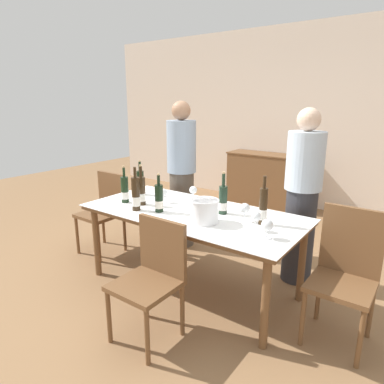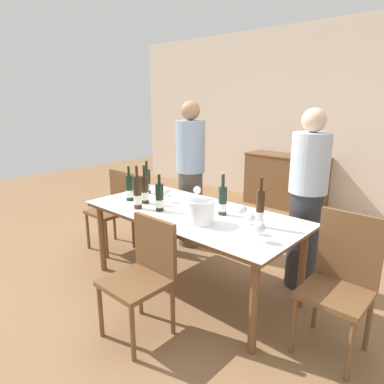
{
  "view_description": "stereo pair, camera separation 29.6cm",
  "coord_description": "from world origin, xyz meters",
  "px_view_note": "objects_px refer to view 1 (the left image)",
  "views": [
    {
      "loc": [
        1.69,
        -2.31,
        1.69
      ],
      "look_at": [
        0.0,
        0.0,
        0.91
      ],
      "focal_mm": 32.0,
      "sensor_mm": 36.0,
      "label": 1
    },
    {
      "loc": [
        1.92,
        -2.13,
        1.69
      ],
      "look_at": [
        0.0,
        0.0,
        0.91
      ],
      "focal_mm": 32.0,
      "sensor_mm": 36.0,
      "label": 2
    }
  ],
  "objects_px": {
    "wine_bottle_5": "(223,200)",
    "wine_glass_3": "(256,217)",
    "sideboard_cabinet": "(267,179)",
    "wine_glass_0": "(245,209)",
    "person_host": "(182,176)",
    "wine_bottle_2": "(141,192)",
    "wine_bottle_4": "(136,195)",
    "wine_glass_1": "(193,190)",
    "ice_bucket": "(204,210)",
    "wine_bottle_0": "(125,190)",
    "dining_table": "(192,219)",
    "chair_left_end": "(105,207)",
    "chair_near_front": "(153,272)",
    "chair_right_end": "(346,268)",
    "wine_bottle_1": "(140,183)",
    "wine_bottle_3": "(263,207)",
    "person_guest_left": "(302,199)",
    "wine_glass_4": "(267,226)",
    "wine_glass_2": "(163,193)",
    "wine_bottle_6": "(159,199)"
  },
  "relations": [
    {
      "from": "wine_bottle_3",
      "to": "wine_glass_3",
      "type": "distance_m",
      "value": 0.16
    },
    {
      "from": "wine_bottle_5",
      "to": "wine_glass_3",
      "type": "height_order",
      "value": "wine_bottle_5"
    },
    {
      "from": "wine_bottle_1",
      "to": "wine_bottle_3",
      "type": "distance_m",
      "value": 1.4
    },
    {
      "from": "wine_glass_2",
      "to": "wine_glass_4",
      "type": "height_order",
      "value": "wine_glass_4"
    },
    {
      "from": "person_host",
      "to": "wine_glass_0",
      "type": "bearing_deg",
      "value": -29.91
    },
    {
      "from": "sideboard_cabinet",
      "to": "wine_glass_1",
      "type": "height_order",
      "value": "wine_glass_1"
    },
    {
      "from": "person_host",
      "to": "wine_bottle_4",
      "type": "bearing_deg",
      "value": -75.97
    },
    {
      "from": "ice_bucket",
      "to": "wine_bottle_4",
      "type": "distance_m",
      "value": 0.68
    },
    {
      "from": "wine_bottle_1",
      "to": "chair_left_end",
      "type": "relative_size",
      "value": 0.41
    },
    {
      "from": "wine_glass_2",
      "to": "wine_glass_4",
      "type": "relative_size",
      "value": 0.95
    },
    {
      "from": "ice_bucket",
      "to": "wine_glass_1",
      "type": "bearing_deg",
      "value": 133.79
    },
    {
      "from": "ice_bucket",
      "to": "wine_bottle_6",
      "type": "height_order",
      "value": "wine_bottle_6"
    },
    {
      "from": "wine_glass_0",
      "to": "wine_bottle_5",
      "type": "bearing_deg",
      "value": 164.92
    },
    {
      "from": "wine_bottle_0",
      "to": "wine_bottle_1",
      "type": "relative_size",
      "value": 0.99
    },
    {
      "from": "person_host",
      "to": "wine_glass_1",
      "type": "bearing_deg",
      "value": -41.5
    },
    {
      "from": "wine_bottle_2",
      "to": "wine_bottle_5",
      "type": "distance_m",
      "value": 0.78
    },
    {
      "from": "sideboard_cabinet",
      "to": "wine_glass_0",
      "type": "height_order",
      "value": "wine_glass_0"
    },
    {
      "from": "sideboard_cabinet",
      "to": "wine_glass_0",
      "type": "bearing_deg",
      "value": -69.54
    },
    {
      "from": "chair_left_end",
      "to": "dining_table",
      "type": "bearing_deg",
      "value": -3.74
    },
    {
      "from": "sideboard_cabinet",
      "to": "wine_bottle_2",
      "type": "relative_size",
      "value": 3.41
    },
    {
      "from": "wine_bottle_1",
      "to": "dining_table",
      "type": "bearing_deg",
      "value": -10.75
    },
    {
      "from": "person_guest_left",
      "to": "wine_bottle_0",
      "type": "bearing_deg",
      "value": -149.13
    },
    {
      "from": "wine_bottle_4",
      "to": "wine_bottle_3",
      "type": "bearing_deg",
      "value": 17.38
    },
    {
      "from": "wine_bottle_0",
      "to": "chair_left_end",
      "type": "height_order",
      "value": "wine_bottle_0"
    },
    {
      "from": "sideboard_cabinet",
      "to": "chair_left_end",
      "type": "xyz_separation_m",
      "value": [
        -0.73,
        -2.75,
        0.1
      ]
    },
    {
      "from": "dining_table",
      "to": "chair_left_end",
      "type": "bearing_deg",
      "value": 176.26
    },
    {
      "from": "chair_right_end",
      "to": "wine_bottle_1",
      "type": "bearing_deg",
      "value": 178.47
    },
    {
      "from": "chair_near_front",
      "to": "person_guest_left",
      "type": "relative_size",
      "value": 0.53
    },
    {
      "from": "wine_bottle_5",
      "to": "wine_glass_1",
      "type": "bearing_deg",
      "value": 156.73
    },
    {
      "from": "wine_bottle_0",
      "to": "wine_bottle_6",
      "type": "height_order",
      "value": "wine_bottle_0"
    },
    {
      "from": "wine_glass_3",
      "to": "chair_left_end",
      "type": "bearing_deg",
      "value": 175.12
    },
    {
      "from": "wine_bottle_1",
      "to": "wine_glass_4",
      "type": "bearing_deg",
      "value": -11.51
    },
    {
      "from": "dining_table",
      "to": "wine_bottle_0",
      "type": "bearing_deg",
      "value": -168.1
    },
    {
      "from": "wine_bottle_5",
      "to": "wine_bottle_6",
      "type": "distance_m",
      "value": 0.56
    },
    {
      "from": "wine_bottle_1",
      "to": "wine_bottle_4",
      "type": "height_order",
      "value": "wine_bottle_4"
    },
    {
      "from": "wine_glass_3",
      "to": "person_host",
      "type": "bearing_deg",
      "value": 148.82
    },
    {
      "from": "wine_glass_0",
      "to": "chair_right_end",
      "type": "distance_m",
      "value": 0.84
    },
    {
      "from": "wine_bottle_1",
      "to": "wine_bottle_5",
      "type": "xyz_separation_m",
      "value": [
        1.01,
        -0.03,
        0.0
      ]
    },
    {
      "from": "wine_bottle_3",
      "to": "person_guest_left",
      "type": "distance_m",
      "value": 0.64
    },
    {
      "from": "ice_bucket",
      "to": "wine_bottle_0",
      "type": "height_order",
      "value": "wine_bottle_0"
    },
    {
      "from": "chair_near_front",
      "to": "person_host",
      "type": "height_order",
      "value": "person_host"
    },
    {
      "from": "wine_bottle_2",
      "to": "wine_bottle_4",
      "type": "height_order",
      "value": "wine_bottle_4"
    },
    {
      "from": "wine_glass_4",
      "to": "chair_near_front",
      "type": "relative_size",
      "value": 0.17
    },
    {
      "from": "wine_bottle_5",
      "to": "person_guest_left",
      "type": "xyz_separation_m",
      "value": [
        0.49,
        0.59,
        -0.04
      ]
    },
    {
      "from": "sideboard_cabinet",
      "to": "wine_bottle_1",
      "type": "height_order",
      "value": "wine_bottle_1"
    },
    {
      "from": "wine_bottle_1",
      "to": "wine_glass_2",
      "type": "xyz_separation_m",
      "value": [
        0.38,
        -0.08,
        -0.03
      ]
    },
    {
      "from": "wine_glass_0",
      "to": "wine_bottle_4",
      "type": "bearing_deg",
      "value": -161.47
    },
    {
      "from": "chair_near_front",
      "to": "wine_bottle_5",
      "type": "bearing_deg",
      "value": 84.06
    },
    {
      "from": "chair_right_end",
      "to": "person_host",
      "type": "bearing_deg",
      "value": 162.12
    },
    {
      "from": "ice_bucket",
      "to": "person_host",
      "type": "distance_m",
      "value": 1.27
    }
  ]
}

